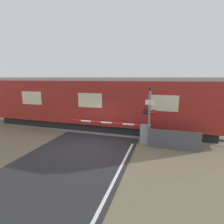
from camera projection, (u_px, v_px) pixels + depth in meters
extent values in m
plane|color=#6B6047|center=(89.00, 146.00, 10.29)|extent=(80.00, 80.00, 0.00)
cube|color=gray|center=(109.00, 128.00, 13.88)|extent=(36.00, 3.20, 0.03)
cube|color=#595451|center=(106.00, 130.00, 13.19)|extent=(36.00, 0.08, 0.10)
cube|color=#595451|center=(111.00, 125.00, 14.54)|extent=(36.00, 0.08, 0.10)
cube|color=black|center=(98.00, 124.00, 14.07)|extent=(16.52, 2.64, 0.60)
cube|color=maroon|center=(98.00, 101.00, 13.71)|extent=(17.96, 3.11, 3.13)
cube|color=#ADA89E|center=(98.00, 79.00, 13.39)|extent=(17.60, 2.86, 0.24)
cube|color=beige|center=(163.00, 103.00, 10.80)|extent=(1.80, 0.02, 1.00)
cube|color=beige|center=(90.00, 100.00, 12.20)|extent=(1.80, 0.02, 1.00)
cube|color=beige|center=(32.00, 98.00, 13.60)|extent=(1.80, 0.02, 1.00)
cube|color=gray|center=(145.00, 134.00, 10.66)|extent=(0.60, 0.44, 1.15)
cylinder|color=gray|center=(146.00, 126.00, 10.56)|extent=(0.16, 0.16, 0.18)
cylinder|color=red|center=(140.00, 125.00, 10.67)|extent=(0.72, 0.11, 0.11)
cylinder|color=white|center=(128.00, 124.00, 10.87)|extent=(0.72, 0.11, 0.11)
cylinder|color=red|center=(117.00, 123.00, 11.07)|extent=(0.72, 0.11, 0.11)
cylinder|color=white|center=(106.00, 123.00, 11.28)|extent=(0.72, 0.11, 0.11)
cylinder|color=red|center=(96.00, 122.00, 11.48)|extent=(0.72, 0.11, 0.11)
cylinder|color=white|center=(86.00, 121.00, 11.68)|extent=(0.72, 0.11, 0.11)
cylinder|color=red|center=(77.00, 120.00, 11.89)|extent=(0.72, 0.11, 0.11)
cylinder|color=red|center=(72.00, 120.00, 11.99)|extent=(0.20, 0.02, 0.20)
cylinder|color=gray|center=(149.00, 119.00, 10.06)|extent=(0.11, 0.11, 3.24)
cube|color=gray|center=(149.00, 112.00, 9.98)|extent=(0.58, 0.07, 0.07)
sphere|color=black|center=(145.00, 112.00, 10.00)|extent=(0.24, 0.24, 0.24)
sphere|color=red|center=(154.00, 113.00, 9.87)|extent=(0.24, 0.24, 0.24)
cylinder|color=black|center=(146.00, 112.00, 10.10)|extent=(0.30, 0.06, 0.30)
cylinder|color=black|center=(154.00, 112.00, 9.97)|extent=(0.30, 0.06, 0.30)
cube|color=white|center=(150.00, 102.00, 9.83)|extent=(0.51, 0.02, 0.29)
sphere|color=black|center=(150.00, 89.00, 9.72)|extent=(0.18, 0.18, 0.18)
cube|color=#4C4C51|center=(174.00, 140.00, 9.69)|extent=(2.80, 0.06, 1.10)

